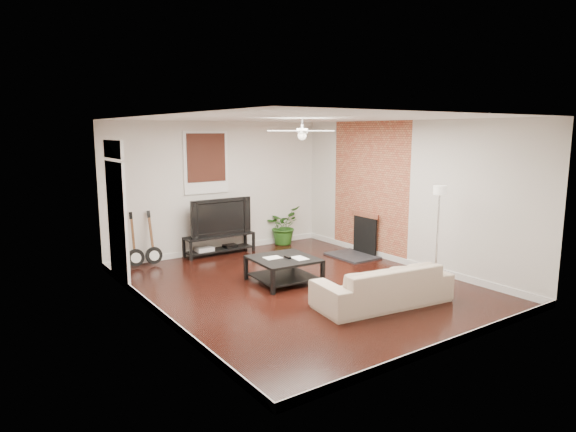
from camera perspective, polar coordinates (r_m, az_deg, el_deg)
name	(u,v)px	position (r m, az deg, el deg)	size (l,w,h in m)	color
room	(302,204)	(8.18, 1.59, 1.34)	(5.01, 6.01, 2.81)	black
brick_accent	(369,189)	(10.54, 9.33, 3.09)	(0.02, 2.20, 2.80)	#B05238
fireplace	(358,234)	(10.49, 8.06, -2.11)	(0.80, 1.10, 0.92)	black
window_back	(206,162)	(10.53, -9.39, 6.09)	(1.00, 0.06, 1.30)	#33150E
door_left	(118,212)	(8.85, -18.97, 0.46)	(0.08, 1.00, 2.50)	white
tv_stand	(220,244)	(10.68, -7.87, -3.25)	(1.52, 0.41, 0.43)	black
tv	(218,216)	(10.58, -7.99, -0.03)	(1.36, 0.18, 0.79)	black
coffee_table	(284,270)	(8.65, -0.51, -6.22)	(1.04, 1.04, 0.44)	black
sofa	(383,284)	(7.69, 10.82, -7.74)	(2.11, 0.83, 0.62)	tan
floor_lamp	(437,237)	(8.60, 16.80, -2.30)	(0.28, 0.28, 1.73)	silver
potted_plant	(283,226)	(11.49, -0.59, -1.10)	(0.79, 0.68, 0.87)	#265A19
guitar_left	(135,240)	(9.92, -17.21, -2.67)	(0.33, 0.24, 1.08)	black
guitar_right	(153,238)	(10.00, -15.25, -2.48)	(0.33, 0.24, 1.08)	black
ceiling_fan	(302,131)	(8.10, 1.63, 9.77)	(1.24, 1.24, 0.32)	white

